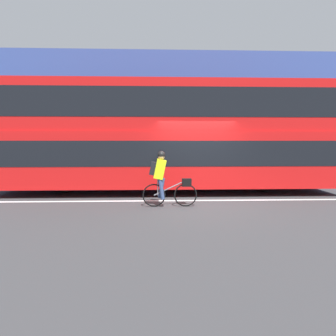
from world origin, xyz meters
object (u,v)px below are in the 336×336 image
cyclist_on_bike (164,177)px  street_sign_post (90,152)px  trash_bin (219,168)px  bus (166,134)px

cyclist_on_bike → street_sign_post: street_sign_post is taller
trash_bin → bus: bearing=-130.4°
bus → cyclist_on_bike: 2.66m
street_sign_post → bus: bearing=-41.4°
trash_bin → street_sign_post: street_sign_post is taller
bus → street_sign_post: 4.89m
bus → cyclist_on_bike: bearing=-93.0°
bus → street_sign_post: bearing=138.6°
cyclist_on_bike → trash_bin: (2.85, 5.53, -0.31)m
cyclist_on_bike → street_sign_post: (-3.50, 5.52, 0.52)m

